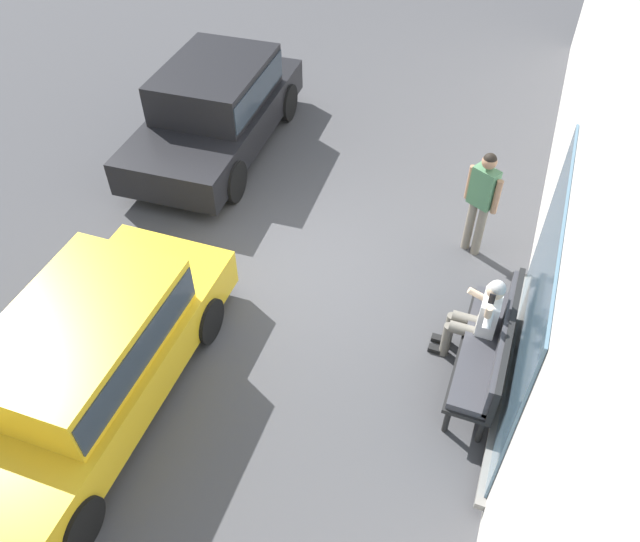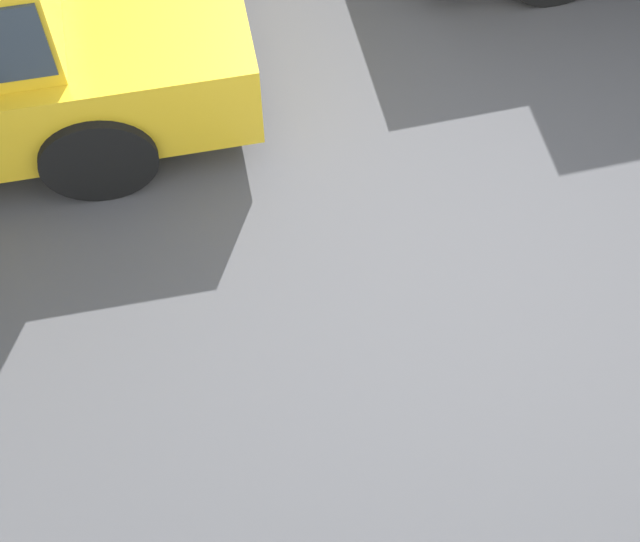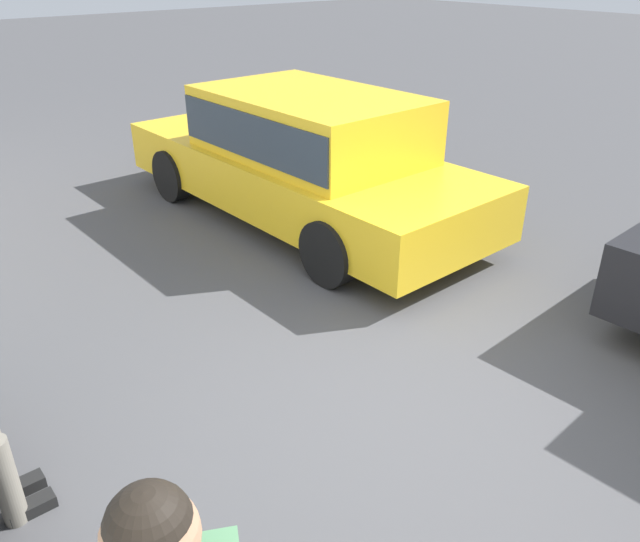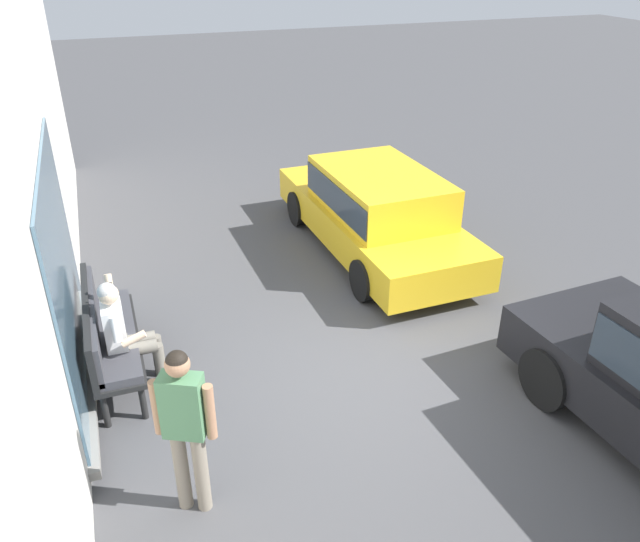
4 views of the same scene
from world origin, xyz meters
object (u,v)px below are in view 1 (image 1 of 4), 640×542
Objects in this scene: person_on_phone at (479,317)px; parked_car_mid at (84,360)px; bench at (492,346)px; parked_car_near at (216,104)px; pedestrian_standing at (482,196)px.

parked_car_mid is (2.23, -4.08, 0.03)m from person_on_phone.
person_on_phone is at bearing -141.55° from bench.
bench is at bearing 56.98° from parked_car_near.
person_on_phone is 0.80× the size of pedestrian_standing.
parked_car_mid is at bearing -65.65° from bench.
parked_car_near reaches higher than person_on_phone.
pedestrian_standing reaches higher than parked_car_near.
pedestrian_standing reaches higher than parked_car_mid.
parked_car_near reaches higher than bench.
bench is 2.40m from pedestrian_standing.
person_on_phone reaches higher than bench.
pedestrian_standing is at bearing -165.43° from bench.
person_on_phone is 2.06m from pedestrian_standing.
person_on_phone is 6.14m from parked_car_near.
bench is 6.49m from parked_car_near.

